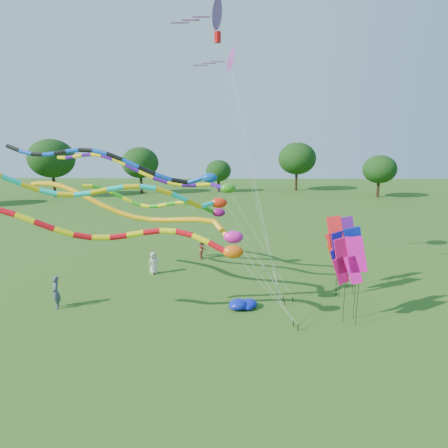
{
  "coord_description": "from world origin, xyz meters",
  "views": [
    {
      "loc": [
        -0.28,
        -15.57,
        9.01
      ],
      "look_at": [
        -0.67,
        3.69,
        4.8
      ],
      "focal_mm": 30.0,
      "sensor_mm": 36.0,
      "label": 1
    }
  ],
  "objects_px": {
    "tube_kite_orange": "(147,213)",
    "person_a": "(154,263)",
    "person_b": "(56,292)",
    "tube_kite_red": "(144,237)",
    "blue_nylon_heap": "(237,303)",
    "person_c": "(203,249)"
  },
  "relations": [
    {
      "from": "tube_kite_orange",
      "to": "person_a",
      "type": "relative_size",
      "value": 10.11
    },
    {
      "from": "person_a",
      "to": "person_b",
      "type": "distance_m",
      "value": 7.07
    },
    {
      "from": "tube_kite_red",
      "to": "person_b",
      "type": "height_order",
      "value": "tube_kite_red"
    },
    {
      "from": "tube_kite_red",
      "to": "person_b",
      "type": "distance_m",
      "value": 7.07
    },
    {
      "from": "blue_nylon_heap",
      "to": "person_c",
      "type": "bearing_deg",
      "value": 105.99
    },
    {
      "from": "blue_nylon_heap",
      "to": "tube_kite_orange",
      "type": "bearing_deg",
      "value": 167.38
    },
    {
      "from": "tube_kite_red",
      "to": "tube_kite_orange",
      "type": "xyz_separation_m",
      "value": [
        -0.64,
        3.63,
        0.44
      ]
    },
    {
      "from": "tube_kite_red",
      "to": "person_b",
      "type": "xyz_separation_m",
      "value": [
        -5.58,
        2.17,
        -3.75
      ]
    },
    {
      "from": "person_a",
      "to": "tube_kite_orange",
      "type": "bearing_deg",
      "value": -114.31
    },
    {
      "from": "person_b",
      "to": "tube_kite_orange",
      "type": "bearing_deg",
      "value": 81.68
    },
    {
      "from": "tube_kite_red",
      "to": "blue_nylon_heap",
      "type": "distance_m",
      "value": 6.72
    },
    {
      "from": "tube_kite_orange",
      "to": "person_c",
      "type": "distance_m",
      "value": 9.24
    },
    {
      "from": "tube_kite_red",
      "to": "blue_nylon_heap",
      "type": "bearing_deg",
      "value": 30.25
    },
    {
      "from": "person_b",
      "to": "person_c",
      "type": "xyz_separation_m",
      "value": [
        7.43,
        9.24,
        -0.13
      ]
    },
    {
      "from": "tube_kite_orange",
      "to": "person_b",
      "type": "distance_m",
      "value": 6.64
    },
    {
      "from": "tube_kite_red",
      "to": "blue_nylon_heap",
      "type": "height_order",
      "value": "tube_kite_red"
    },
    {
      "from": "person_a",
      "to": "person_b",
      "type": "height_order",
      "value": "person_b"
    },
    {
      "from": "person_c",
      "to": "person_a",
      "type": "bearing_deg",
      "value": 138.58
    },
    {
      "from": "person_c",
      "to": "tube_kite_orange",
      "type": "bearing_deg",
      "value": 162.27
    },
    {
      "from": "tube_kite_orange",
      "to": "person_a",
      "type": "xyz_separation_m",
      "value": [
        -0.69,
        4.19,
        -4.33
      ]
    },
    {
      "from": "person_a",
      "to": "person_b",
      "type": "bearing_deg",
      "value": -160.62
    },
    {
      "from": "tube_kite_red",
      "to": "person_b",
      "type": "relative_size",
      "value": 7.84
    }
  ]
}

